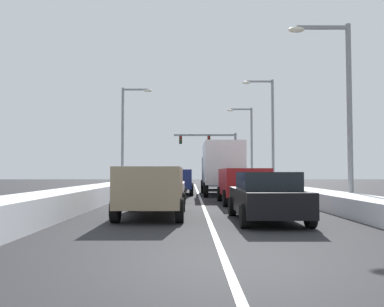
{
  "coord_description": "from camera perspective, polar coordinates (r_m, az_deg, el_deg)",
  "views": [
    {
      "loc": [
        -0.6,
        -6.3,
        1.51
      ],
      "look_at": [
        -0.4,
        28.41,
        3.12
      ],
      "focal_mm": 37.4,
      "sensor_mm": 36.0,
      "label": 1
    }
  ],
  "objects": [
    {
      "name": "suv_navy_center_lane_third",
      "position": [
        27.15,
        -2.13,
        -3.7
      ],
      "size": [
        2.16,
        4.9,
        1.67
      ],
      "color": "navy",
      "rests_on": "ground"
    },
    {
      "name": "lane_stripe_between_right_lane_and_center_lane",
      "position": [
        27.15,
        0.95,
        -5.83
      ],
      "size": [
        0.14,
        45.76,
        0.01
      ],
      "primitive_type": "cube",
      "color": "silver",
      "rests_on": "ground"
    },
    {
      "name": "sedan_black_right_lane_nearest",
      "position": [
        12.54,
        10.57,
        -6.02
      ],
      "size": [
        2.0,
        4.5,
        1.51
      ],
      "color": "black",
      "rests_on": "ground"
    },
    {
      "name": "sedan_silver_right_lane_fourth",
      "position": [
        34.18,
        3.54,
        -3.9
      ],
      "size": [
        2.0,
        4.5,
        1.51
      ],
      "color": "#B7BABF",
      "rests_on": "ground"
    },
    {
      "name": "sedan_maroon_center_lane_fourth",
      "position": [
        33.15,
        -2.43,
        -3.94
      ],
      "size": [
        2.0,
        4.5,
        1.51
      ],
      "color": "maroon",
      "rests_on": "ground"
    },
    {
      "name": "street_lamp_left_mid",
      "position": [
        35.24,
        -9.32,
        3.47
      ],
      "size": [
        2.66,
        0.36,
        8.86
      ],
      "color": "gray",
      "rests_on": "ground"
    },
    {
      "name": "sedan_white_center_lane_second",
      "position": [
        20.57,
        -3.67,
        -4.73
      ],
      "size": [
        2.0,
        4.5,
        1.51
      ],
      "color": "silver",
      "rests_on": "ground"
    },
    {
      "name": "suv_red_right_lane_second",
      "position": [
        19.3,
        7.21,
        -4.1
      ],
      "size": [
        2.16,
        4.9,
        1.67
      ],
      "color": "maroon",
      "rests_on": "ground"
    },
    {
      "name": "traffic_light_gantry",
      "position": [
        48.08,
        3.46,
        0.91
      ],
      "size": [
        7.54,
        0.47,
        6.2
      ],
      "color": "slate",
      "rests_on": "ground"
    },
    {
      "name": "box_truck_right_lane_third",
      "position": [
        26.31,
        4.21,
        -1.8
      ],
      "size": [
        2.53,
        7.2,
        3.36
      ],
      "color": "slate",
      "rests_on": "ground"
    },
    {
      "name": "ground_plane",
      "position": [
        23.0,
        1.18,
        -6.42
      ],
      "size": [
        120.0,
        120.0,
        0.0
      ],
      "primitive_type": "plane",
      "color": "#28282B"
    },
    {
      "name": "street_lamp_right_mid",
      "position": [
        34.23,
        10.91,
        4.05
      ],
      "size": [
        2.66,
        0.36,
        9.29
      ],
      "color": "gray",
      "rests_on": "ground"
    },
    {
      "name": "snow_bank_left_shoulder",
      "position": [
        27.53,
        -10.19,
        -4.9
      ],
      "size": [
        1.68,
        45.76,
        0.82
      ],
      "primitive_type": "cube",
      "color": "white",
      "rests_on": "ground"
    },
    {
      "name": "street_lamp_right_near",
      "position": [
        18.15,
        20.4,
        7.63
      ],
      "size": [
        2.66,
        0.36,
        7.81
      ],
      "color": "gray",
      "rests_on": "ground"
    },
    {
      "name": "street_lamp_right_far",
      "position": [
        42.24,
        8.02,
        2.02
      ],
      "size": [
        2.66,
        0.36,
        8.25
      ],
      "color": "gray",
      "rests_on": "ground"
    },
    {
      "name": "suv_tan_center_lane_nearest",
      "position": [
        13.73,
        -5.61,
        -4.7
      ],
      "size": [
        2.16,
        4.9,
        1.67
      ],
      "color": "#937F60",
      "rests_on": "ground"
    },
    {
      "name": "snow_bank_right_shoulder",
      "position": [
        27.76,
        11.99,
        -5.04
      ],
      "size": [
        1.62,
        45.76,
        0.65
      ],
      "primitive_type": "cube",
      "color": "white",
      "rests_on": "ground"
    }
  ]
}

